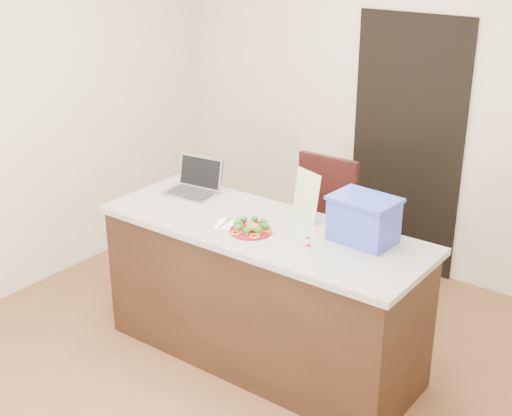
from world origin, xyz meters
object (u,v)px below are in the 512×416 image
Objects in this scene: laptop at (195,183)px; napkin at (229,224)px; yogurt_bottle at (308,243)px; plate at (251,230)px; island at (262,293)px; blue_box at (364,219)px; chair at (318,221)px.

napkin is at bearing -36.02° from laptop.
laptop is (-1.08, 0.28, 0.04)m from yogurt_bottle.
island is at bearing 89.61° from plate.
blue_box is at bearing 16.28° from island.
island is 1.95× the size of chair.
plate is at bearing -177.24° from yogurt_bottle.
napkin is 0.81m from blue_box.
yogurt_bottle reaches higher than plate.
chair is (-0.54, 0.99, -0.35)m from yogurt_bottle.
island is at bearing -81.15° from chair.
laptop is at bearing -176.38° from blue_box.
blue_box is at bearing 20.37° from napkin.
yogurt_bottle is at bearing 2.76° from plate.
blue_box is at bearing -45.56° from chair.
blue_box is (0.20, 0.26, 0.11)m from yogurt_bottle.
plate is 0.75m from laptop.
yogurt_bottle is (0.55, 0.02, 0.02)m from napkin.
island is 0.92m from chair.
laptop is (-0.52, 0.29, 0.06)m from napkin.
blue_box reaches higher than napkin.
yogurt_bottle is 0.17× the size of blue_box.
chair is at bearing 89.37° from napkin.
laptop is at bearing -128.05° from chair.
laptop is at bearing 150.89° from napkin.
yogurt_bottle is at bearing -13.72° from island.
laptop is 0.93× the size of blue_box.
napkin is at bearing -178.35° from yogurt_bottle.
blue_box is at bearing 52.70° from yogurt_bottle.
chair reaches higher than yogurt_bottle.
chair is (-0.16, 0.90, 0.14)m from island.
plate is 0.24× the size of chair.
plate is 3.83× the size of yogurt_bottle.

